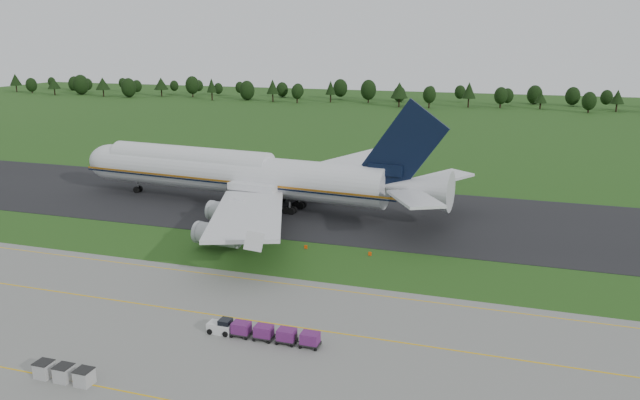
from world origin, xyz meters
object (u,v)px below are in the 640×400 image
(baggage_train, at_px, (261,332))
(utility_cart, at_px, (288,337))
(aircraft, at_px, (242,174))
(edge_markers, at_px, (337,250))
(uld_row, at_px, (64,373))

(baggage_train, xyz_separation_m, utility_cart, (3.11, 0.48, -0.36))
(aircraft, xyz_separation_m, utility_cart, (29.34, -51.77, -5.94))
(baggage_train, bearing_deg, utility_cart, 8.74)
(utility_cart, height_order, edge_markers, utility_cart)
(aircraft, relative_size, baggage_train, 6.04)
(aircraft, relative_size, uld_row, 12.60)
(utility_cart, distance_m, uld_row, 23.39)
(aircraft, relative_size, edge_markers, 7.33)
(baggage_train, distance_m, uld_row, 20.72)
(aircraft, distance_m, baggage_train, 58.73)
(utility_cart, relative_size, uld_row, 0.33)
(baggage_train, relative_size, uld_row, 2.09)
(utility_cart, xyz_separation_m, edge_markers, (-3.18, 30.36, -0.30))
(uld_row, bearing_deg, aircraft, 99.46)
(aircraft, height_order, utility_cart, aircraft)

